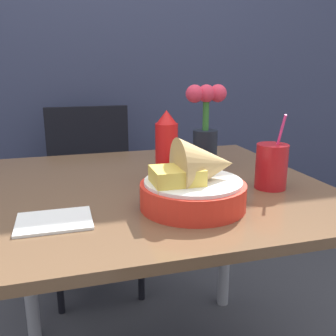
{
  "coord_description": "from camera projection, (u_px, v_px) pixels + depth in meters",
  "views": [
    {
      "loc": [
        -0.25,
        -0.99,
        1.05
      ],
      "look_at": [
        0.02,
        -0.06,
        0.78
      ],
      "focal_mm": 40.0,
      "sensor_mm": 36.0,
      "label": 1
    }
  ],
  "objects": [
    {
      "name": "wall_window",
      "position": [
        102.0,
        17.0,
        1.95
      ],
      "size": [
        7.0,
        0.06,
        2.6
      ],
      "color": "#2D334C",
      "rests_on": "ground_plane"
    },
    {
      "name": "dining_table",
      "position": [
        156.0,
        218.0,
        1.1
      ],
      "size": [
        0.93,
        0.88,
        0.72
      ],
      "color": "brown",
      "rests_on": "ground_plane"
    },
    {
      "name": "chair_far_window",
      "position": [
        92.0,
        180.0,
        1.82
      ],
      "size": [
        0.4,
        0.4,
        0.86
      ],
      "color": "black",
      "rests_on": "ground_plane"
    },
    {
      "name": "food_basket",
      "position": [
        197.0,
        183.0,
        0.87
      ],
      "size": [
        0.25,
        0.25,
        0.17
      ],
      "color": "red",
      "rests_on": "dining_table"
    },
    {
      "name": "ketchup_bottle",
      "position": [
        167.0,
        148.0,
        1.05
      ],
      "size": [
        0.06,
        0.06,
        0.21
      ],
      "color": "red",
      "rests_on": "dining_table"
    },
    {
      "name": "drink_cup",
      "position": [
        271.0,
        168.0,
        1.01
      ],
      "size": [
        0.09,
        0.09,
        0.2
      ],
      "color": "red",
      "rests_on": "dining_table"
    },
    {
      "name": "flower_vase",
      "position": [
        206.0,
        125.0,
        1.23
      ],
      "size": [
        0.14,
        0.08,
        0.27
      ],
      "color": "black",
      "rests_on": "dining_table"
    },
    {
      "name": "napkin",
      "position": [
        54.0,
        221.0,
        0.8
      ],
      "size": [
        0.16,
        0.13,
        0.01
      ],
      "color": "white",
      "rests_on": "dining_table"
    }
  ]
}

